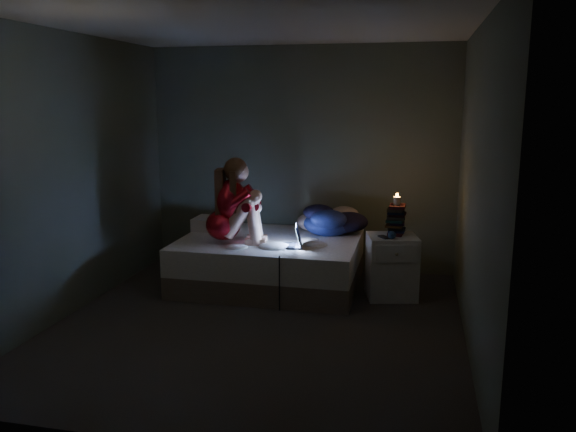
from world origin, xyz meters
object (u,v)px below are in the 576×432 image
(nightstand, at_px, (392,267))
(candle, at_px, (397,199))
(bed, at_px, (270,262))
(phone, at_px, (382,237))
(laptop, at_px, (284,235))
(woman, at_px, (223,200))

(nightstand, relative_size, candle, 8.04)
(bed, distance_m, candle, 1.53)
(nightstand, height_order, phone, phone)
(bed, xyz_separation_m, candle, (1.33, -0.02, 0.75))
(bed, xyz_separation_m, nightstand, (1.31, -0.09, 0.06))
(bed, bearing_deg, laptop, -52.55)
(woman, xyz_separation_m, phone, (1.63, 0.09, -0.32))
(bed, xyz_separation_m, laptop, (0.23, -0.31, 0.38))
(woman, xyz_separation_m, nightstand, (1.73, 0.17, -0.65))
(candle, xyz_separation_m, phone, (-0.13, -0.15, -0.36))
(laptop, xyz_separation_m, candle, (1.10, 0.29, 0.37))
(phone, bearing_deg, bed, 149.98)
(bed, bearing_deg, woman, -148.61)
(laptop, height_order, phone, laptop)
(candle, relative_size, phone, 0.57)
(phone, bearing_deg, candle, 28.85)
(woman, bearing_deg, bed, 21.70)
(laptop, distance_m, nightstand, 1.14)
(bed, bearing_deg, phone, -8.18)
(nightstand, distance_m, phone, 0.35)
(nightstand, xyz_separation_m, phone, (-0.10, -0.08, 0.33))
(laptop, distance_m, phone, 0.98)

